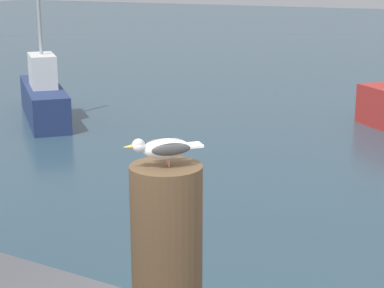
% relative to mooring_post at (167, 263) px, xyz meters
% --- Properties ---
extents(mooring_post, '(0.36, 0.36, 1.02)m').
position_rel_mooring_post_xyz_m(mooring_post, '(0.00, 0.00, 0.00)').
color(mooring_post, '#4C3823').
rests_on(mooring_post, harbor_quay).
extents(seagull, '(0.30, 0.33, 0.14)m').
position_rel_mooring_post_xyz_m(seagull, '(-0.00, -0.01, 0.60)').
color(seagull, tan).
rests_on(seagull, mooring_post).
extents(boat_navy, '(3.56, 3.27, 3.44)m').
position_rel_mooring_post_xyz_m(boat_navy, '(-8.83, 8.55, -1.35)').
color(boat_navy, navy).
rests_on(boat_navy, ground_plane).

